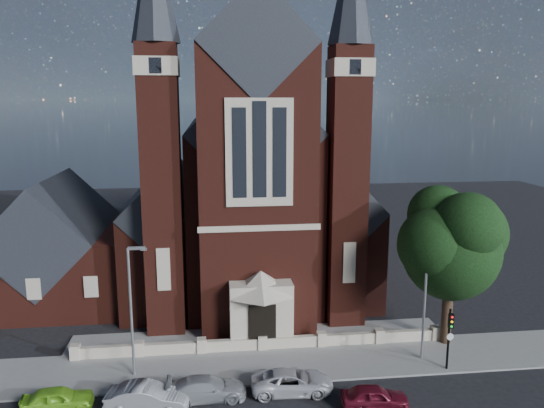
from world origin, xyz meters
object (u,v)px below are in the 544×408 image
(car_silver_b, at_px, (207,388))
(parish_hall, at_px, (56,252))
(car_silver_a, at_px, (147,398))
(car_dark_red, at_px, (374,397))
(street_lamp_right, at_px, (427,291))
(car_lime_van, at_px, (57,399))
(street_tree, at_px, (455,246))
(street_lamp_left, at_px, (132,304))
(car_white_suv, at_px, (292,381))
(traffic_signal, at_px, (450,332))
(church, at_px, (245,189))

(car_silver_b, bearing_deg, parish_hall, 35.40)
(car_silver_a, distance_m, car_dark_red, 12.20)
(street_lamp_right, distance_m, car_lime_van, 22.26)
(street_tree, bearing_deg, parish_hall, 156.74)
(street_lamp_left, xyz_separation_m, car_silver_a, (1.11, -3.69, -3.87))
(street_tree, distance_m, car_lime_van, 25.46)
(car_silver_b, bearing_deg, car_dark_red, -102.64)
(parish_hall, bearing_deg, street_lamp_right, -28.22)
(street_lamp_right, distance_m, car_silver_b, 14.61)
(car_silver_b, distance_m, car_white_suv, 4.81)
(street_lamp_left, distance_m, car_silver_a, 5.46)
(street_tree, height_order, traffic_signal, street_tree)
(parish_hall, relative_size, street_lamp_right, 1.51)
(street_lamp_right, distance_m, car_white_suv, 10.17)
(street_lamp_right, bearing_deg, street_lamp_left, 180.00)
(car_lime_van, bearing_deg, street_lamp_right, -88.58)
(street_tree, distance_m, traffic_signal, 5.70)
(parish_hall, bearing_deg, car_dark_red, -41.50)
(street_lamp_left, relative_size, car_lime_van, 2.16)
(street_lamp_left, height_order, car_silver_a, street_lamp_left)
(parish_hall, relative_size, traffic_signal, 3.05)
(street_lamp_right, xyz_separation_m, car_silver_a, (-16.89, -3.69, -3.87))
(street_tree, relative_size, car_silver_a, 2.42)
(street_tree, relative_size, car_white_suv, 2.29)
(street_lamp_left, bearing_deg, car_lime_van, -139.89)
(church, relative_size, car_white_suv, 7.45)
(street_lamp_left, distance_m, car_white_suv, 10.28)
(church, xyz_separation_m, car_white_suv, (1.16, -21.76, -7.53))
(car_lime_van, xyz_separation_m, car_silver_b, (7.94, 0.13, 0.00))
(street_lamp_left, bearing_deg, street_lamp_right, 0.00)
(parish_hall, bearing_deg, car_silver_b, -53.96)
(street_lamp_right, relative_size, car_lime_van, 2.16)
(street_lamp_left, height_order, car_dark_red, street_lamp_left)
(street_lamp_left, distance_m, street_lamp_right, 18.00)
(church, relative_size, car_dark_red, 9.52)
(street_tree, relative_size, street_lamp_left, 1.32)
(church, bearing_deg, car_lime_van, -117.74)
(street_lamp_right, relative_size, car_dark_red, 2.21)
(traffic_signal, height_order, car_lime_van, traffic_signal)
(street_lamp_left, bearing_deg, car_silver_a, -73.28)
(car_silver_a, bearing_deg, street_lamp_left, 23.88)
(church, height_order, car_white_suv, church)
(traffic_signal, xyz_separation_m, car_silver_a, (-17.80, -2.12, -1.85))
(parish_hall, relative_size, car_dark_red, 3.33)
(traffic_signal, bearing_deg, car_white_suv, -172.80)
(traffic_signal, bearing_deg, street_lamp_left, 175.24)
(parish_hall, xyz_separation_m, street_lamp_right, (26.09, -14.00, 0.59))
(car_silver_a, bearing_deg, traffic_signal, -76.04)
(street_lamp_right, relative_size, car_silver_a, 1.83)
(car_white_suv, bearing_deg, church, 5.83)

